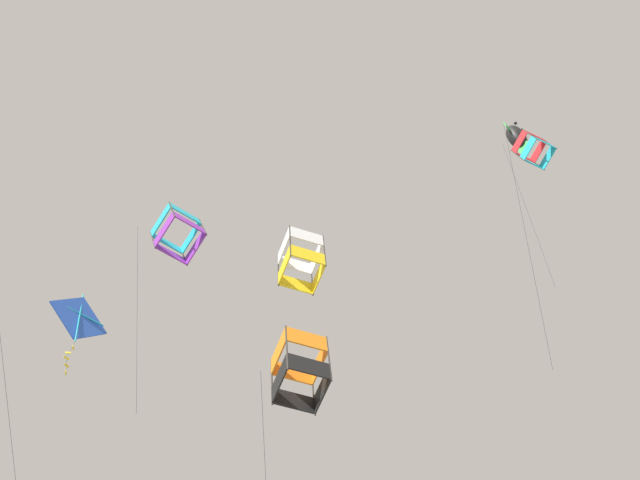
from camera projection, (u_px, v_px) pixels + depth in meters
kite_box_low_drifter at (533, 151)px, 26.08m from camera, size 2.36×2.19×9.03m
kite_diamond_far_centre at (78, 319)px, 25.10m from camera, size 3.04×1.86×6.96m
kite_box_highest at (178, 233)px, 31.16m from camera, size 2.55×2.55×9.04m
kite_box_near_left at (300, 370)px, 24.09m from camera, size 2.49×2.29×5.35m
kite_box_near_right at (301, 260)px, 31.96m from camera, size 2.19×2.27×2.43m
kite_fish_mid_left at (517, 137)px, 30.48m from camera, size 1.36×1.00×8.29m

